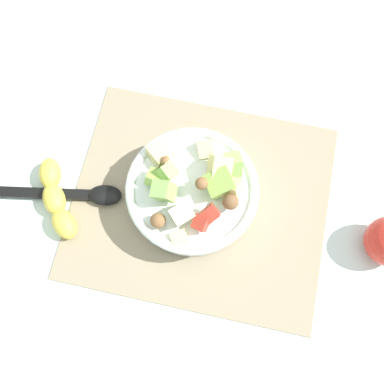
# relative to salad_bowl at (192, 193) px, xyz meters

# --- Properties ---
(ground_plane) EXTENTS (2.40, 2.40, 0.00)m
(ground_plane) POSITION_rel_salad_bowl_xyz_m (-0.01, -0.00, -0.04)
(ground_plane) COLOR silver
(placemat) EXTENTS (0.42, 0.36, 0.01)m
(placemat) POSITION_rel_salad_bowl_xyz_m (-0.01, -0.00, -0.04)
(placemat) COLOR gray
(placemat) RESTS_ON ground_plane
(salad_bowl) EXTENTS (0.21, 0.21, 0.10)m
(salad_bowl) POSITION_rel_salad_bowl_xyz_m (0.00, 0.00, 0.00)
(salad_bowl) COLOR white
(salad_bowl) RESTS_ON placemat
(serving_spoon) EXTENTS (0.22, 0.06, 0.01)m
(serving_spoon) POSITION_rel_salad_bowl_xyz_m (0.19, 0.03, -0.03)
(serving_spoon) COLOR black
(serving_spoon) RESTS_ON placemat
(banana_whole) EXTENTS (0.11, 0.14, 0.04)m
(banana_whole) POSITION_rel_salad_bowl_xyz_m (0.22, 0.05, -0.02)
(banana_whole) COLOR yellow
(banana_whole) RESTS_ON ground_plane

